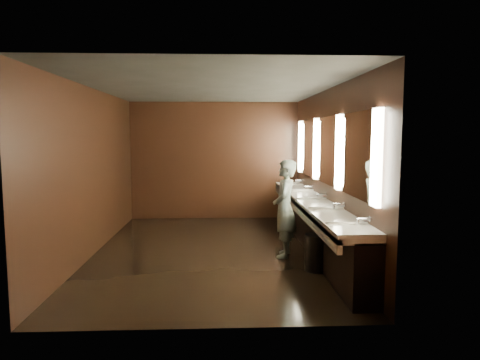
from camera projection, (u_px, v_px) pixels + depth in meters
name	position (u px, v px, depth m)	size (l,w,h in m)	color
floor	(212.00, 251.00, 7.44)	(6.00, 6.00, 0.00)	black
ceiling	(211.00, 88.00, 7.15)	(4.00, 6.00, 0.02)	#2D2D2B
wall_back	(214.00, 161.00, 10.28)	(4.00, 0.02, 2.80)	black
wall_front	(205.00, 196.00, 4.32)	(4.00, 0.02, 2.80)	black
wall_left	(93.00, 172.00, 7.21)	(0.02, 6.00, 2.80)	black
wall_right	(327.00, 171.00, 7.39)	(0.02, 6.00, 2.80)	black
sink_counter	(315.00, 222.00, 7.47)	(0.55, 5.40, 1.01)	black
mirror_band	(327.00, 150.00, 7.35)	(0.06, 5.03, 1.15)	#FFF6CD
person	(285.00, 208.00, 7.06)	(0.59, 0.39, 1.61)	#81B0C1
trash_bin	(316.00, 252.00, 6.37)	(0.35, 0.35, 0.54)	black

